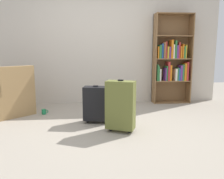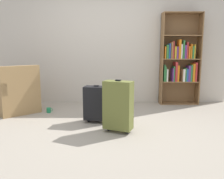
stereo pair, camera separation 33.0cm
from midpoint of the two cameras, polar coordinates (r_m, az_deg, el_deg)
name	(u,v)px [view 2 (the right image)]	position (r m, az deg, el deg)	size (l,w,h in m)	color
ground_plane	(103,128)	(3.57, 0.39, -9.46)	(9.46, 9.46, 0.00)	#9E9384
back_wall	(106,45)	(5.23, 0.24, 11.05)	(5.41, 0.10, 2.60)	beige
bookshelf	(179,61)	(5.29, 18.03, 6.78)	(0.83, 0.29, 1.96)	brown
armchair	(16,96)	(4.67, -20.77, -1.52)	(0.99, 0.99, 0.90)	#9E7A4C
mug	(48,110)	(4.52, -13.43, -5.00)	(0.12, 0.08, 0.10)	#1E7F4C
suitcase_olive	(118,105)	(3.30, 4.31, -3.93)	(0.45, 0.35, 0.76)	brown
suitcase_black	(96,103)	(3.77, -1.42, -3.37)	(0.43, 0.29, 0.61)	black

